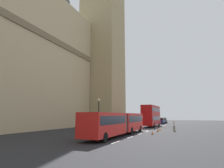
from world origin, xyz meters
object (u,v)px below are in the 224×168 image
(sedan_lead, at_px, (161,121))
(traffic_cone_middle, at_px, (158,130))
(pedestrian_near_cones, at_px, (174,126))
(traffic_cone_east, at_px, (160,129))
(traffic_cone_west, at_px, (152,132))
(double_decker_bus, at_px, (151,115))
(sedan_trailing, at_px, (164,121))
(street_lamp, at_px, (99,112))
(articulated_bus, at_px, (118,122))

(sedan_lead, height_order, traffic_cone_middle, sedan_lead)
(traffic_cone_middle, distance_m, pedestrian_near_cones, 3.29)
(traffic_cone_east, bearing_deg, pedestrian_near_cones, -114.06)
(traffic_cone_west, relative_size, traffic_cone_east, 1.00)
(traffic_cone_middle, bearing_deg, double_decker_bus, 15.01)
(sedan_trailing, bearing_deg, double_decker_bus, 179.66)
(double_decker_bus, bearing_deg, traffic_cone_middle, -164.99)
(sedan_lead, relative_size, street_lamp, 0.83)
(sedan_lead, distance_m, traffic_cone_west, 32.84)
(double_decker_bus, bearing_deg, articulated_bus, -179.99)
(sedan_lead, xyz_separation_m, traffic_cone_east, (-24.85, -3.47, -0.63))
(traffic_cone_west, distance_m, traffic_cone_east, 7.78)
(articulated_bus, distance_m, traffic_cone_west, 5.12)
(traffic_cone_east, height_order, pedestrian_near_cones, pedestrian_near_cones)
(traffic_cone_west, height_order, traffic_cone_middle, same)
(sedan_lead, xyz_separation_m, pedestrian_near_cones, (-25.97, -5.99, -0.00))
(sedan_trailing, distance_m, pedestrian_near_cones, 32.28)
(articulated_bus, xyz_separation_m, traffic_cone_middle, (7.43, -3.83, -1.46))
(sedan_lead, distance_m, street_lamp, 33.06)
(traffic_cone_west, relative_size, traffic_cone_middle, 1.00)
(traffic_cone_east, xyz_separation_m, street_lamp, (-7.81, 8.14, 2.77))
(double_decker_bus, xyz_separation_m, sedan_lead, (13.92, -0.16, -1.80))
(articulated_bus, bearing_deg, double_decker_bus, 0.01)
(pedestrian_near_cones, bearing_deg, double_decker_bus, 27.05)
(street_lamp, relative_size, pedestrian_near_cones, 3.12)
(sedan_trailing, xyz_separation_m, traffic_cone_west, (-38.36, -3.75, -0.63))
(traffic_cone_west, relative_size, pedestrian_near_cones, 0.34)
(double_decker_bus, bearing_deg, traffic_cone_west, -168.33)
(street_lamp, bearing_deg, double_decker_bus, -13.51)
(traffic_cone_west, distance_m, traffic_cone_middle, 4.41)
(double_decker_bus, height_order, traffic_cone_east, double_decker_bus)
(sedan_trailing, relative_size, pedestrian_near_cones, 2.60)
(articulated_bus, xyz_separation_m, pedestrian_near_cones, (9.67, -6.15, -0.83))
(traffic_cone_middle, relative_size, pedestrian_near_cones, 0.34)
(double_decker_bus, relative_size, street_lamp, 2.04)
(articulated_bus, bearing_deg, traffic_cone_west, -51.97)
(traffic_cone_east, height_order, street_lamp, street_lamp)
(sedan_trailing, bearing_deg, traffic_cone_west, -174.42)
(sedan_trailing, height_order, traffic_cone_middle, sedan_trailing)
(double_decker_bus, height_order, pedestrian_near_cones, double_decker_bus)
(articulated_bus, height_order, sedan_trailing, articulated_bus)
(street_lamp, bearing_deg, traffic_cone_middle, -61.97)
(double_decker_bus, xyz_separation_m, traffic_cone_west, (-18.71, -3.86, -2.43))
(sedan_lead, bearing_deg, sedan_trailing, 0.47)
(sedan_trailing, xyz_separation_m, traffic_cone_middle, (-33.95, -3.72, -0.63))
(traffic_cone_west, distance_m, street_lamp, 8.82)
(pedestrian_near_cones, bearing_deg, street_lamp, 122.10)
(traffic_cone_west, bearing_deg, traffic_cone_middle, 0.38)
(traffic_cone_west, bearing_deg, double_decker_bus, 11.67)
(articulated_bus, distance_m, pedestrian_near_cones, 11.50)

